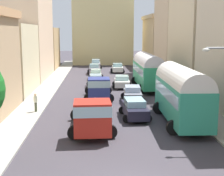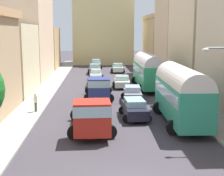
# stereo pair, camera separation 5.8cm
# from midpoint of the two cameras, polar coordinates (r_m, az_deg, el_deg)

# --- Properties ---
(ground_plane) EXTENTS (154.00, 154.00, 0.00)m
(ground_plane) POSITION_cam_midpoint_polar(r_m,az_deg,el_deg) (40.05, -0.70, 0.14)
(ground_plane) COLOR #3B363D
(sidewalk_left) EXTENTS (2.50, 70.00, 0.14)m
(sidewalk_left) POSITION_cam_midpoint_polar(r_m,az_deg,el_deg) (40.42, -11.03, 0.15)
(sidewalk_left) COLOR #9A978F
(sidewalk_left) RESTS_ON ground
(sidewalk_right) EXTENTS (2.50, 70.00, 0.14)m
(sidewalk_right) POSITION_cam_midpoint_polar(r_m,az_deg,el_deg) (40.96, 9.48, 0.32)
(sidewalk_right) COLOR gray
(sidewalk_right) RESTS_ON ground
(building_left_2) EXTENTS (5.80, 9.30, 7.53)m
(building_left_2) POSITION_cam_midpoint_polar(r_m,az_deg,el_deg) (37.56, -18.23, 4.79)
(building_left_2) COLOR beige
(building_left_2) RESTS_ON ground
(building_left_3) EXTENTS (5.82, 13.78, 13.48)m
(building_left_3) POSITION_cam_midpoint_polar(r_m,az_deg,el_deg) (49.04, -14.44, 9.56)
(building_left_3) COLOR beige
(building_left_3) RESTS_ON ground
(building_left_4) EXTENTS (5.32, 9.04, 7.42)m
(building_left_4) POSITION_cam_midpoint_polar(r_m,az_deg,el_deg) (61.22, -12.05, 6.78)
(building_left_4) COLOR tan
(building_left_4) RESTS_ON ground
(building_right_2) EXTENTS (6.46, 11.92, 13.61)m
(building_right_2) POSITION_cam_midpoint_polar(r_m,az_deg,el_deg) (41.43, 15.53, 9.60)
(building_right_2) COLOR beige
(building_right_2) RESTS_ON ground
(building_right_3) EXTENTS (4.71, 10.65, 13.73)m
(building_right_3) POSITION_cam_midpoint_polar(r_m,az_deg,el_deg) (52.32, 10.68, 9.84)
(building_right_3) COLOR beige
(building_right_3) RESTS_ON ground
(building_right_4) EXTENTS (6.31, 13.05, 9.83)m
(building_right_4) POSITION_cam_midpoint_polar(r_m,az_deg,el_deg) (64.69, 8.67, 8.13)
(building_right_4) COLOR tan
(building_right_4) RESTS_ON ground
(distant_church) EXTENTS (12.31, 7.92, 20.95)m
(distant_church) POSITION_cam_midpoint_polar(r_m,az_deg,el_deg) (69.45, -1.68, 10.31)
(distant_church) COLOR #CEC38A
(distant_church) RESTS_ON ground
(parked_bus_0) EXTENTS (3.36, 9.06, 4.25)m
(parked_bus_0) POSITION_cam_midpoint_polar(r_m,az_deg,el_deg) (24.49, 11.96, -0.68)
(parked_bus_0) COLOR #2C9072
(parked_bus_0) RESTS_ON ground
(parked_bus_1) EXTENTS (3.32, 9.81, 4.18)m
(parked_bus_1) POSITION_cam_midpoint_polar(r_m,az_deg,el_deg) (39.07, 6.23, 3.27)
(parked_bus_1) COLOR #2E9865
(parked_bus_1) RESTS_ON ground
(cargo_truck_0) EXTENTS (3.32, 7.63, 2.52)m
(cargo_truck_0) POSITION_cam_midpoint_polar(r_m,az_deg,el_deg) (21.89, -3.64, -4.64)
(cargo_truck_0) COLOR #AF2318
(cargo_truck_0) RESTS_ON ground
(cargo_truck_1) EXTENTS (2.94, 7.19, 2.41)m
(cargo_truck_1) POSITION_cam_midpoint_polar(r_m,az_deg,el_deg) (32.22, -2.41, 0.04)
(cargo_truck_1) COLOR navy
(cargo_truck_1) RESTS_ON ground
(car_0) EXTENTS (2.30, 4.28, 1.60)m
(car_0) POSITION_cam_midpoint_polar(r_m,az_deg,el_deg) (39.62, -2.93, 1.19)
(car_0) COLOR silver
(car_0) RESTS_ON ground
(car_1) EXTENTS (2.15, 4.05, 1.47)m
(car_1) POSITION_cam_midpoint_polar(r_m,az_deg,el_deg) (46.37, -2.89, 2.40)
(car_1) COLOR beige
(car_1) RESTS_ON ground
(car_2) EXTENTS (2.26, 4.11, 1.59)m
(car_2) POSITION_cam_midpoint_polar(r_m,az_deg,el_deg) (52.86, -3.16, 3.37)
(car_2) COLOR gray
(car_2) RESTS_ON ground
(car_3) EXTENTS (2.20, 4.37, 1.71)m
(car_3) POSITION_cam_midpoint_polar(r_m,az_deg,el_deg) (60.17, -2.88, 4.20)
(car_3) COLOR silver
(car_3) RESTS_ON ground
(car_4) EXTENTS (2.34, 4.45, 1.52)m
(car_4) POSITION_cam_midpoint_polar(r_m,az_deg,el_deg) (25.83, 3.90, -3.55)
(car_4) COLOR black
(car_4) RESTS_ON ground
(car_5) EXTENTS (2.39, 4.10, 1.50)m
(car_5) POSITION_cam_midpoint_polar(r_m,az_deg,el_deg) (31.99, 3.53, -0.96)
(car_5) COLOR gray
(car_5) RESTS_ON ground
(car_6) EXTENTS (2.47, 3.93, 1.48)m
(car_6) POSITION_cam_midpoint_polar(r_m,az_deg,el_deg) (39.58, 1.69, 1.12)
(car_6) COLOR silver
(car_6) RESTS_ON ground
(car_7) EXTENTS (2.39, 3.87, 1.52)m
(car_7) POSITION_cam_midpoint_polar(r_m,az_deg,el_deg) (54.49, 0.93, 3.54)
(car_7) COLOR silver
(car_7) RESTS_ON ground
(pedestrian_1) EXTENTS (0.42, 0.42, 1.71)m
(pedestrian_1) POSITION_cam_midpoint_polar(r_m,az_deg,el_deg) (27.90, -13.27, -2.34)
(pedestrian_1) COLOR #485239
(pedestrian_1) RESTS_ON ground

